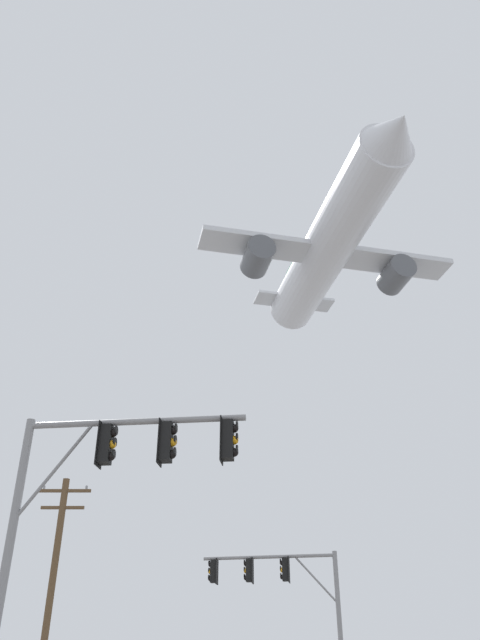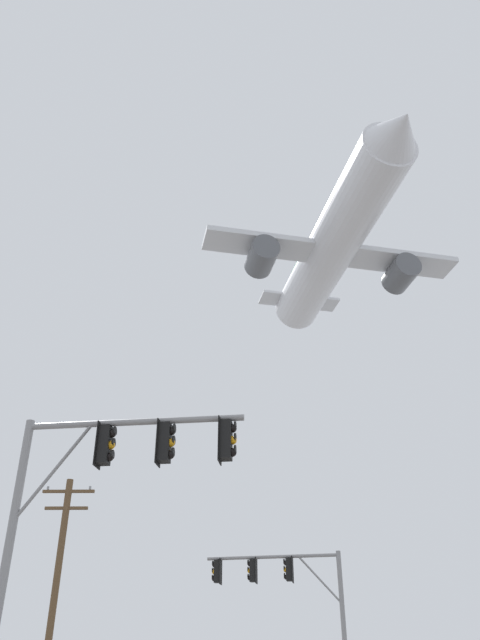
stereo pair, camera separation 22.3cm
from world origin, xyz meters
name	(u,v)px [view 2 (the right image)]	position (x,y,z in m)	size (l,w,h in m)	color
signal_pole_near	(104,483)	(-2.83, 7.28, 5.09)	(5.24, 0.84, 6.64)	gray
signal_pole_far	(285,585)	(1.91, 21.18, 4.43)	(5.63, 1.24, 5.72)	gray
utility_pole	(57,579)	(-7.22, 19.77, 4.53)	(2.20, 0.28, 8.48)	brown
airplane	(334,244)	(7.97, 36.79, 33.31)	(22.54, 29.17, 7.97)	white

